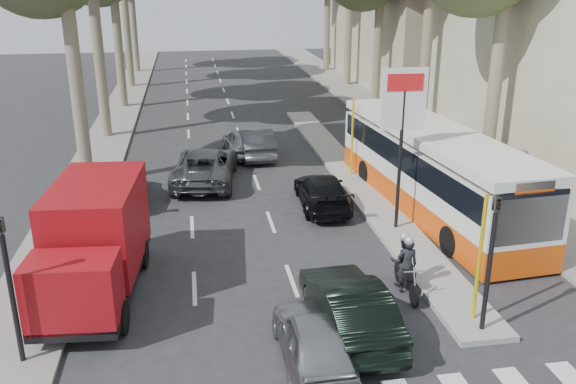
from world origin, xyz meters
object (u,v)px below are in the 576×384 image
silver_hatchback (313,339)px  city_bus (432,168)px  red_truck (95,240)px  motorcycle (405,264)px  dark_hatchback (349,307)px

silver_hatchback → city_bus: (6.27, 8.78, 1.02)m
silver_hatchback → city_bus: city_bus is taller
red_truck → city_bus: city_bus is taller
red_truck → city_bus: size_ratio=0.49×
city_bus → motorcycle: (-3.05, -5.81, -0.87)m
silver_hatchback → red_truck: size_ratio=0.62×
silver_hatchback → red_truck: (-5.18, 4.13, 0.99)m
dark_hatchback → motorcycle: bearing=-141.3°
dark_hatchback → city_bus: size_ratio=0.36×
red_truck → city_bus: (11.45, 4.65, 0.04)m
silver_hatchback → red_truck: 6.70m
city_bus → motorcycle: 6.62m
city_bus → motorcycle: city_bus is taller
silver_hatchback → motorcycle: bearing=-137.8°
red_truck → city_bus: bearing=26.8°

